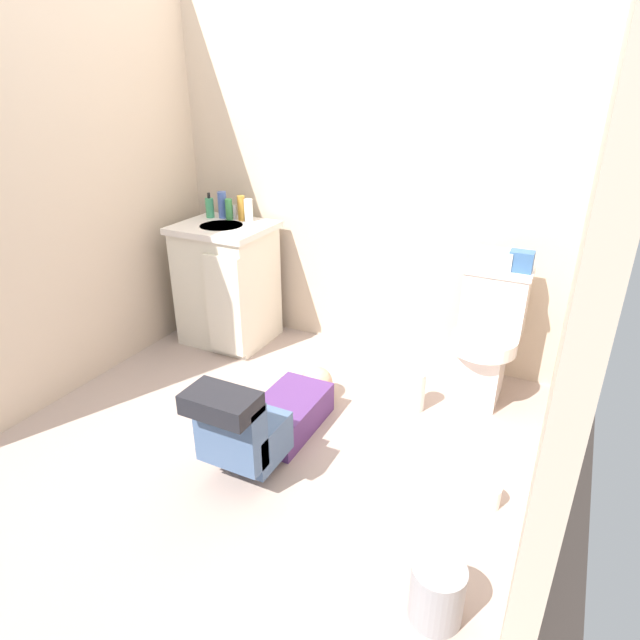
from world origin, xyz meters
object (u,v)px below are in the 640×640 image
bottle_green (229,209)px  soap_dispenser (210,207)px  toiletry_bag (521,261)px  bottle_amber (241,208)px  tissue_box (492,258)px  toilet_paper_roll (488,495)px  vanity_cabinet (227,283)px  person_plumber (269,417)px  bottle_white (249,210)px  toilet (487,338)px  paper_towel_roll (415,391)px  trash_can (437,593)px  faucet (235,212)px  bottle_blue (222,205)px

bottle_green → soap_dispenser: bearing=-175.5°
toiletry_bag → bottle_amber: bearing=179.2°
tissue_box → toilet_paper_roll: 1.26m
tissue_box → bottle_amber: bottle_amber is taller
vanity_cabinet → tissue_box: bearing=4.4°
person_plumber → bottle_white: (-0.78, 1.09, 0.72)m
toilet → bottle_green: bearing=176.8°
tissue_box → soap_dispenser: size_ratio=1.33×
toiletry_bag → bottle_green: (-1.88, 0.01, 0.08)m
toilet → toiletry_bag: 0.46m
tissue_box → bottle_amber: (-1.64, 0.02, 0.10)m
toiletry_bag → paper_towel_roll: (-0.41, -0.41, -0.69)m
person_plumber → tissue_box: tissue_box is taller
bottle_amber → bottle_white: 0.05m
toiletry_bag → trash_can: size_ratio=0.55×
bottle_green → faucet: bearing=11.4°
toiletry_bag → bottle_amber: 1.79m
person_plumber → toilet: bearing=48.8°
vanity_cabinet → faucet: faucet is taller
toilet → vanity_cabinet: (-1.73, -0.04, 0.05)m
toiletry_bag → paper_towel_roll: 0.90m
bottle_amber → paper_towel_roll: bottle_amber is taller
soap_dispenser → bottle_white: (0.29, 0.03, 0.00)m
person_plumber → tissue_box: bearing=52.8°
vanity_cabinet → tissue_box: 1.73m
bottle_blue → toiletry_bag: bearing=-0.7°
vanity_cabinet → paper_towel_roll: (1.43, -0.28, -0.30)m
soap_dispenser → tissue_box: bearing=0.1°
vanity_cabinet → bottle_amber: (0.04, 0.15, 0.48)m
vanity_cabinet → person_plumber: 1.30m
toilet → toiletry_bag: bearing=40.8°
vanity_cabinet → toiletry_bag: 1.88m
trash_can → toilet_paper_roll: trash_can is taller
faucet → person_plumber: size_ratio=0.09×
faucet → toilet_paper_roll: size_ratio=0.91×
person_plumber → bottle_white: bottle_white is taller
faucet → toilet_paper_roll: (1.94, -1.00, -0.82)m
bottle_green → bottle_white: bearing=8.8°
trash_can → toilet_paper_roll: (0.06, 0.62, -0.06)m
toiletry_bag → soap_dispenser: 2.03m
vanity_cabinet → tissue_box: tissue_box is taller
bottle_white → paper_towel_roll: (1.33, -0.44, -0.78)m
toilet → vanity_cabinet: size_ratio=0.91×
trash_can → bottle_blue: bearing=140.6°
tissue_box → bottle_amber: size_ratio=1.34×
faucet → toiletry_bag: bearing=-0.5°
tissue_box → trash_can: bearing=-83.1°
bottle_green → toilet_paper_roll: 2.37m
vanity_cabinet → toiletry_bag: size_ratio=6.61×
vanity_cabinet → person_plumber: size_ratio=0.77×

